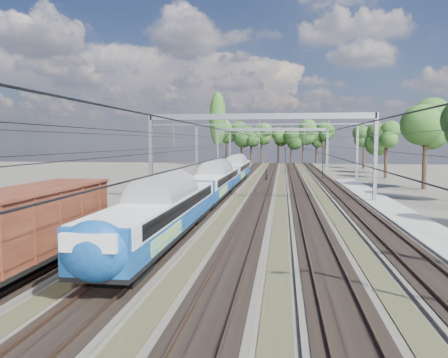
# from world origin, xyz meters

# --- Properties ---
(ground) EXTENTS (220.00, 220.00, 0.00)m
(ground) POSITION_xyz_m (0.00, 0.00, 0.00)
(ground) COLOR #47423A
(ground) RESTS_ON ground
(track_bed) EXTENTS (21.00, 130.00, 0.34)m
(track_bed) POSITION_xyz_m (-0.00, 45.00, 0.10)
(track_bed) COLOR #47423A
(track_bed) RESTS_ON ground
(platform) EXTENTS (3.00, 70.00, 0.30)m
(platform) POSITION_xyz_m (12.00, 20.00, 0.15)
(platform) COLOR gray
(platform) RESTS_ON ground
(catenary) EXTENTS (25.65, 130.00, 9.00)m
(catenary) POSITION_xyz_m (0.33, 52.69, 6.40)
(catenary) COLOR gray
(catenary) RESTS_ON ground
(tree_belt) EXTENTS (39.73, 98.14, 12.06)m
(tree_belt) POSITION_xyz_m (5.78, 95.13, 8.28)
(tree_belt) COLOR black
(tree_belt) RESTS_ON ground
(poplar) EXTENTS (4.40, 4.40, 19.04)m
(poplar) POSITION_xyz_m (-14.50, 98.00, 11.89)
(poplar) COLOR black
(poplar) RESTS_ON ground
(emu_train) EXTENTS (2.85, 60.31, 4.17)m
(emu_train) POSITION_xyz_m (-4.50, 29.52, 2.45)
(emu_train) COLOR black
(emu_train) RESTS_ON ground
(freight_boxcar) EXTENTS (3.09, 14.90, 3.84)m
(freight_boxcar) POSITION_xyz_m (-9.00, 1.40, 2.34)
(freight_boxcar) COLOR black
(freight_boxcar) RESTS_ON ground
(worker) EXTENTS (0.63, 0.79, 1.88)m
(worker) POSITION_xyz_m (-0.09, 53.38, 0.94)
(worker) COLOR black
(worker) RESTS_ON ground
(signal_near) EXTENTS (0.36, 0.33, 5.11)m
(signal_near) POSITION_xyz_m (2.85, 70.94, 3.23)
(signal_near) COLOR black
(signal_near) RESTS_ON ground
(signal_far) EXTENTS (0.38, 0.34, 5.89)m
(signal_far) POSITION_xyz_m (8.83, 57.25, 3.72)
(signal_far) COLOR black
(signal_far) RESTS_ON ground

